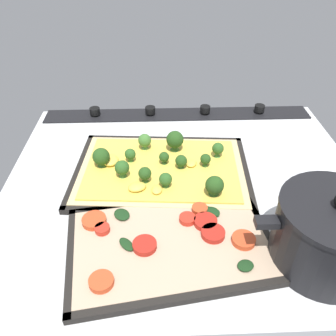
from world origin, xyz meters
TOP-DOWN VIEW (x-y plane):
  - ground_plane at (0.00, 0.00)cm, footprint 76.76×66.01cm
  - stove_control_panel at (0.00, -29.50)cm, footprint 73.69×7.00cm
  - baking_tray_front at (5.04, -2.92)cm, footprint 39.49×29.20cm
  - broccoli_pizza at (5.26, -2.88)cm, footprint 36.93×26.63cm
  - baking_tray_back at (3.88, 17.47)cm, footprint 37.79×27.09cm
  - veggie_pizza_back at (3.92, 17.16)cm, footprint 35.06×24.36cm
  - cooking_pot at (-20.71, 20.82)cm, footprint 24.30×17.44cm

SIDE VIEW (x-z plane):
  - ground_plane at x=0.00cm, z-range -3.00..0.00cm
  - baking_tray_front at x=5.04cm, z-range -0.29..1.01cm
  - baking_tray_back at x=3.88cm, z-range -0.27..1.03cm
  - stove_control_panel at x=0.00cm, z-range -0.74..1.86cm
  - veggie_pizza_back at x=3.92cm, z-range 0.19..2.09cm
  - broccoli_pizza at x=5.26cm, z-range -1.24..4.98cm
  - cooking_pot at x=-20.71cm, z-range -1.14..13.04cm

